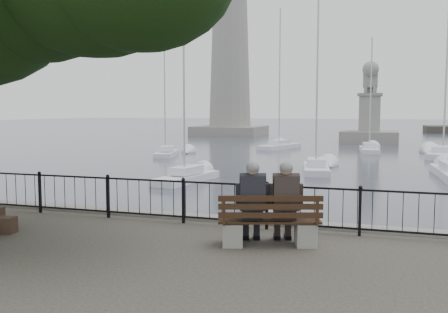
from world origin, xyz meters
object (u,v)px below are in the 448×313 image
at_px(bench, 269,227).
at_px(person_left, 252,206).
at_px(lighthouse, 230,50).
at_px(lion_monument, 369,122).
at_px(person_right, 285,206).

distance_m(bench, person_left, 0.53).
relative_size(person_left, lighthouse, 0.06).
xyz_separation_m(person_left, lion_monument, (0.99, 48.76, 0.52)).
xyz_separation_m(lighthouse, lion_monument, (20.00, -12.07, -10.06)).
bearing_deg(bench, person_left, 178.12).
height_order(person_right, lighthouse, lighthouse).
bearing_deg(lion_monument, person_right, -90.45).
distance_m(person_left, lighthouse, 64.60).
height_order(bench, person_right, person_right).
height_order(person_left, lion_monument, lion_monument).
relative_size(bench, person_left, 1.25).
bearing_deg(bench, lion_monument, 89.24).
bearing_deg(person_right, lion_monument, 89.55).
height_order(bench, person_left, person_left).
distance_m(bench, lion_monument, 48.78).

